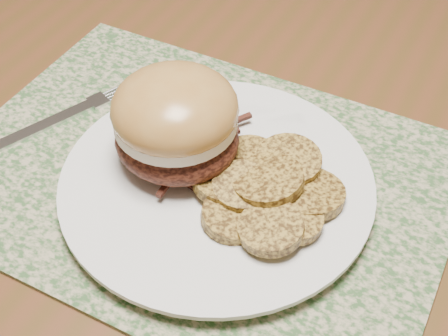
# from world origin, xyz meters

# --- Properties ---
(dining_table) EXTENTS (1.50, 0.90, 0.75)m
(dining_table) POSITION_xyz_m (0.00, 0.00, 0.67)
(dining_table) COLOR #5A311A
(dining_table) RESTS_ON ground
(placemat) EXTENTS (0.45, 0.33, 0.00)m
(placemat) POSITION_xyz_m (-0.19, -0.10, 0.75)
(placemat) COLOR #35582D
(placemat) RESTS_ON dining_table
(dinner_plate) EXTENTS (0.26, 0.26, 0.02)m
(dinner_plate) POSITION_xyz_m (-0.16, -0.11, 0.76)
(dinner_plate) COLOR white
(dinner_plate) RESTS_ON placemat
(pork_sandwich) EXTENTS (0.14, 0.14, 0.09)m
(pork_sandwich) POSITION_xyz_m (-0.21, -0.10, 0.81)
(pork_sandwich) COLOR black
(pork_sandwich) RESTS_ON dinner_plate
(roasted_potatoes) EXTENTS (0.15, 0.15, 0.04)m
(roasted_potatoes) POSITION_xyz_m (-0.11, -0.11, 0.78)
(roasted_potatoes) COLOR olive
(roasted_potatoes) RESTS_ON dinner_plate
(fork) EXTENTS (0.08, 0.16, 0.00)m
(fork) POSITION_xyz_m (-0.35, -0.10, 0.76)
(fork) COLOR silver
(fork) RESTS_ON placemat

